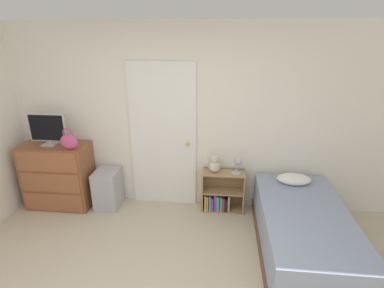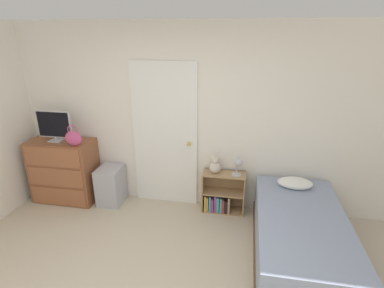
{
  "view_description": "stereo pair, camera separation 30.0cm",
  "coord_description": "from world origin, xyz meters",
  "px_view_note": "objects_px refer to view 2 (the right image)",
  "views": [
    {
      "loc": [
        0.62,
        -1.68,
        2.39
      ],
      "look_at": [
        0.24,
        1.97,
        1.02
      ],
      "focal_mm": 28.0,
      "sensor_mm": 36.0,
      "label": 1
    },
    {
      "loc": [
        0.92,
        -1.63,
        2.39
      ],
      "look_at": [
        0.24,
        1.97,
        1.02
      ],
      "focal_mm": 28.0,
      "sensor_mm": 36.0,
      "label": 2
    }
  ],
  "objects_px": {
    "handbag": "(73,138)",
    "bookshelf": "(221,196)",
    "tv": "(54,125)",
    "bed": "(300,237)",
    "dresser": "(65,171)",
    "storage_bin": "(111,185)",
    "teddy_bear": "(215,166)",
    "desk_lamp": "(238,164)"
  },
  "relations": [
    {
      "from": "dresser",
      "to": "handbag",
      "type": "xyz_separation_m",
      "value": [
        0.32,
        -0.14,
        0.58
      ]
    },
    {
      "from": "dresser",
      "to": "desk_lamp",
      "type": "height_order",
      "value": "dresser"
    },
    {
      "from": "teddy_bear",
      "to": "bed",
      "type": "relative_size",
      "value": 0.13
    },
    {
      "from": "tv",
      "to": "handbag",
      "type": "xyz_separation_m",
      "value": [
        0.36,
        -0.13,
        -0.12
      ]
    },
    {
      "from": "tv",
      "to": "handbag",
      "type": "distance_m",
      "value": 0.4
    },
    {
      "from": "desk_lamp",
      "to": "bed",
      "type": "relative_size",
      "value": 0.14
    },
    {
      "from": "handbag",
      "to": "bookshelf",
      "type": "bearing_deg",
      "value": 7.06
    },
    {
      "from": "bookshelf",
      "to": "storage_bin",
      "type": "bearing_deg",
      "value": -177.31
    },
    {
      "from": "desk_lamp",
      "to": "storage_bin",
      "type": "bearing_deg",
      "value": -178.93
    },
    {
      "from": "tv",
      "to": "storage_bin",
      "type": "bearing_deg",
      "value": 3.15
    },
    {
      "from": "storage_bin",
      "to": "handbag",
      "type": "bearing_deg",
      "value": -155.97
    },
    {
      "from": "dresser",
      "to": "teddy_bear",
      "type": "xyz_separation_m",
      "value": [
        2.22,
        0.11,
        0.22
      ]
    },
    {
      "from": "storage_bin",
      "to": "teddy_bear",
      "type": "xyz_separation_m",
      "value": [
        1.52,
        0.07,
        0.41
      ]
    },
    {
      "from": "bookshelf",
      "to": "bed",
      "type": "distance_m",
      "value": 1.24
    },
    {
      "from": "tv",
      "to": "teddy_bear",
      "type": "height_order",
      "value": "tv"
    },
    {
      "from": "tv",
      "to": "bed",
      "type": "bearing_deg",
      "value": -11.83
    },
    {
      "from": "handbag",
      "to": "teddy_bear",
      "type": "relative_size",
      "value": 1.21
    },
    {
      "from": "dresser",
      "to": "bookshelf",
      "type": "height_order",
      "value": "dresser"
    },
    {
      "from": "dresser",
      "to": "teddy_bear",
      "type": "height_order",
      "value": "dresser"
    },
    {
      "from": "tv",
      "to": "desk_lamp",
      "type": "distance_m",
      "value": 2.61
    },
    {
      "from": "tv",
      "to": "bed",
      "type": "distance_m",
      "value": 3.49
    },
    {
      "from": "bookshelf",
      "to": "desk_lamp",
      "type": "height_order",
      "value": "desk_lamp"
    },
    {
      "from": "dresser",
      "to": "teddy_bear",
      "type": "bearing_deg",
      "value": 2.74
    },
    {
      "from": "desk_lamp",
      "to": "dresser",
      "type": "bearing_deg",
      "value": -178.5
    },
    {
      "from": "bookshelf",
      "to": "bed",
      "type": "relative_size",
      "value": 0.31
    },
    {
      "from": "tv",
      "to": "storage_bin",
      "type": "xyz_separation_m",
      "value": [
        0.74,
        0.04,
        -0.89
      ]
    },
    {
      "from": "storage_bin",
      "to": "tv",
      "type": "bearing_deg",
      "value": -176.85
    },
    {
      "from": "handbag",
      "to": "desk_lamp",
      "type": "bearing_deg",
      "value": 5.31
    },
    {
      "from": "storage_bin",
      "to": "desk_lamp",
      "type": "distance_m",
      "value": 1.9
    },
    {
      "from": "dresser",
      "to": "tv",
      "type": "height_order",
      "value": "tv"
    },
    {
      "from": "handbag",
      "to": "storage_bin",
      "type": "xyz_separation_m",
      "value": [
        0.39,
        0.17,
        -0.77
      ]
    },
    {
      "from": "dresser",
      "to": "bed",
      "type": "bearing_deg",
      "value": -12.12
    },
    {
      "from": "teddy_bear",
      "to": "bed",
      "type": "bearing_deg",
      "value": -37.85
    },
    {
      "from": "tv",
      "to": "dresser",
      "type": "bearing_deg",
      "value": 12.2
    },
    {
      "from": "dresser",
      "to": "bookshelf",
      "type": "xyz_separation_m",
      "value": [
        2.32,
        0.11,
        -0.25
      ]
    },
    {
      "from": "tv",
      "to": "storage_bin",
      "type": "relative_size",
      "value": 0.92
    },
    {
      "from": "tv",
      "to": "bookshelf",
      "type": "height_order",
      "value": "tv"
    },
    {
      "from": "dresser",
      "to": "storage_bin",
      "type": "distance_m",
      "value": 0.73
    },
    {
      "from": "dresser",
      "to": "storage_bin",
      "type": "relative_size",
      "value": 1.69
    },
    {
      "from": "storage_bin",
      "to": "bed",
      "type": "height_order",
      "value": "bed"
    },
    {
      "from": "desk_lamp",
      "to": "bed",
      "type": "distance_m",
      "value": 1.16
    },
    {
      "from": "tv",
      "to": "bed",
      "type": "xyz_separation_m",
      "value": [
        3.3,
        -0.69,
        -0.89
      ]
    }
  ]
}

